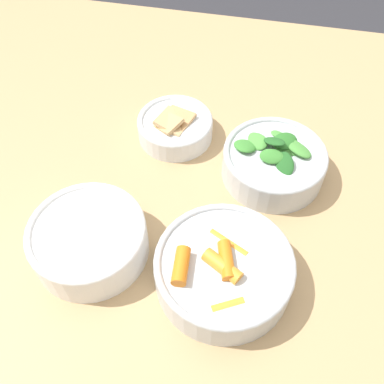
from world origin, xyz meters
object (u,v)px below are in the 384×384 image
at_px(bowl_carrots, 223,269).
at_px(bowl_cookies, 175,126).
at_px(bowl_greens, 274,161).
at_px(bowl_beans_hotdog, 89,240).

distance_m(bowl_carrots, bowl_cookies, 0.28).
xyz_separation_m(bowl_greens, bowl_beans_hotdog, (0.23, 0.20, -0.00)).
distance_m(bowl_greens, bowl_cookies, 0.18).
xyz_separation_m(bowl_carrots, bowl_greens, (-0.05, -0.20, 0.00)).
relative_size(bowl_carrots, bowl_greens, 1.13).
bearing_deg(bowl_greens, bowl_beans_hotdog, 39.95).
bearing_deg(bowl_beans_hotdog, bowl_cookies, -104.15).
bearing_deg(bowl_beans_hotdog, bowl_greens, -140.05).
bearing_deg(bowl_cookies, bowl_carrots, 116.16).
relative_size(bowl_greens, bowl_cookies, 1.26).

